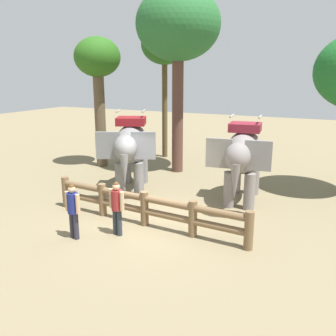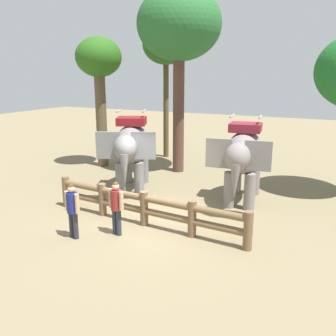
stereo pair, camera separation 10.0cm
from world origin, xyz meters
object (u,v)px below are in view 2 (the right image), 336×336
object	(u,v)px
tourist_woman_in_black	(72,207)
tourist_man_in_blue	(116,204)
tree_far_left	(99,65)
log_fence	(144,206)
elephant_center	(243,155)
elephant_near_left	(131,147)
tree_back_center	(179,27)
tree_far_right	(166,46)

from	to	relation	value
tourist_woman_in_black	tourist_man_in_blue	size ratio (longest dim) A/B	1.00
tree_far_left	tourist_woman_in_black	bearing A→B (deg)	-59.40
log_fence	elephant_center	xyz separation A→B (m)	(2.07, 3.25, 1.11)
elephant_near_left	tree_back_center	distance (m)	5.75
elephant_center	tree_far_right	bearing A→B (deg)	136.53
tourist_man_in_blue	tree_far_right	world-z (taller)	tree_far_right
tourist_woman_in_black	tree_back_center	world-z (taller)	tree_back_center
elephant_center	tree_back_center	distance (m)	6.65
tree_far_right	tree_far_left	bearing A→B (deg)	-120.52
elephant_center	tourist_woman_in_black	size ratio (longest dim) A/B	2.31
tree_back_center	tree_far_right	world-z (taller)	tree_back_center
log_fence	tourist_woman_in_black	distance (m)	2.12
log_fence	tree_far_left	xyz separation A→B (m)	(-5.49, 5.46, 4.19)
tree_far_left	tree_far_right	distance (m)	3.82
log_fence	elephant_center	world-z (taller)	elephant_center
elephant_center	tourist_woman_in_black	bearing A→B (deg)	-124.43
elephant_near_left	tourist_man_in_blue	xyz separation A→B (m)	(1.76, -3.65, -0.84)
tourist_woman_in_black	tourist_man_in_blue	distance (m)	1.18
elephant_near_left	tree_far_right	xyz separation A→B (m)	(-1.51, 5.92, 4.02)
elephant_center	tree_far_right	xyz separation A→B (m)	(-5.68, 5.39, 4.05)
tree_far_left	elephant_near_left	bearing A→B (deg)	-38.95
elephant_center	tree_far_right	size ratio (longest dim) A/B	0.52
log_fence	tourist_man_in_blue	size ratio (longest dim) A/B	4.25
elephant_near_left	tree_back_center	xyz separation A→B (m)	(0.37, 3.43, 4.60)
log_fence	tourist_woman_in_black	world-z (taller)	tourist_woman_in_black
elephant_near_left	tree_far_right	size ratio (longest dim) A/B	0.53
tree_back_center	log_fence	bearing A→B (deg)	-74.25
elephant_near_left	elephant_center	distance (m)	4.21
tree_back_center	tree_far_right	distance (m)	3.17
tourist_man_in_blue	log_fence	bearing A→B (deg)	69.46
elephant_center	tourist_woman_in_black	world-z (taller)	elephant_center
elephant_center	tourist_woman_in_black	distance (m)	5.99
log_fence	elephant_center	bearing A→B (deg)	57.56
log_fence	elephant_center	size ratio (longest dim) A/B	1.84
elephant_near_left	tree_far_right	world-z (taller)	tree_far_right
elephant_center	tourist_woman_in_black	xyz separation A→B (m)	(-3.36, -4.90, -0.81)
tourist_woman_in_black	tree_far_left	size ratio (longest dim) A/B	0.26
tourist_man_in_blue	tourist_woman_in_black	bearing A→B (deg)	-142.81
log_fence	tourist_man_in_blue	world-z (taller)	tourist_man_in_blue
tree_back_center	tourist_man_in_blue	bearing A→B (deg)	-78.93
tree_far_left	tree_back_center	world-z (taller)	tree_back_center
elephant_near_left	tree_far_left	world-z (taller)	tree_far_left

